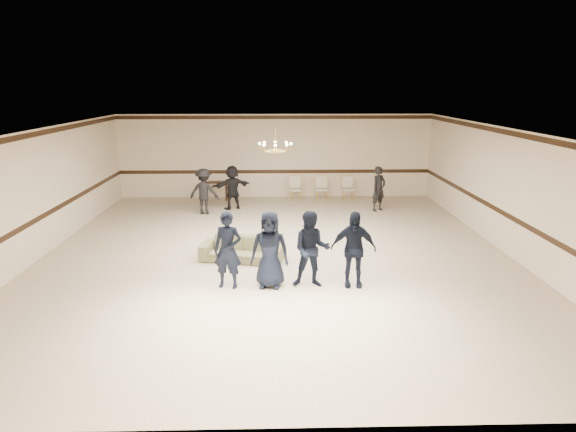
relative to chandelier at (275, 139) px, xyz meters
name	(u,v)px	position (x,y,z in m)	size (l,w,h in m)	color
room	(276,194)	(0.00, -1.00, -1.28)	(12.01, 14.01, 3.21)	beige
chair_rail	(275,172)	(0.00, 5.99, -1.88)	(12.00, 0.02, 0.14)	black
crown_molding	(275,117)	(0.00, 5.99, 0.21)	(12.00, 0.02, 0.14)	black
chandelier	(275,139)	(0.00, 0.00, 0.00)	(0.94, 0.94, 0.89)	gold
boy_a	(228,250)	(-1.04, -3.23, -2.04)	(0.61, 0.40, 1.68)	black
boy_b	(270,250)	(-0.14, -3.23, -2.04)	(0.82, 0.53, 1.68)	black
boy_c	(312,249)	(0.76, -3.23, -2.04)	(0.82, 0.64, 1.68)	black
boy_d	(353,249)	(1.66, -3.23, -2.04)	(0.98, 0.41, 1.68)	black
settee	(242,249)	(-0.85, -1.49, -2.58)	(2.05, 0.80, 0.60)	#7D7D53
adult_left	(204,191)	(-2.41, 3.31, -2.10)	(1.00, 0.58, 1.55)	black
adult_mid	(232,187)	(-1.51, 4.01, -2.10)	(1.44, 0.46, 1.55)	black
adult_right	(379,189)	(3.59, 3.61, -2.10)	(0.57, 0.37, 1.55)	black
banquet_chair_left	(295,189)	(0.75, 5.19, -2.42)	(0.44, 0.44, 0.92)	beige
banquet_chair_mid	(322,189)	(1.75, 5.19, -2.42)	(0.44, 0.44, 0.92)	beige
banquet_chair_right	(348,189)	(2.75, 5.19, -2.42)	(0.44, 0.44, 0.92)	beige
console_table	(216,191)	(-2.25, 5.39, -2.51)	(0.87, 0.37, 0.73)	black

